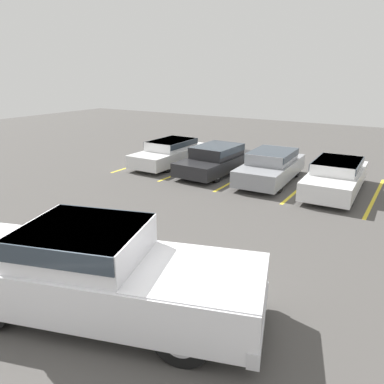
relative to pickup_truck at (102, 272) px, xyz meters
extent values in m
plane|color=#4C4947|center=(-0.08, -0.13, -0.89)|extent=(60.00, 60.00, 0.00)
cube|color=yellow|center=(-7.18, 10.34, -0.88)|extent=(0.12, 5.29, 0.01)
cube|color=yellow|center=(-4.52, 10.34, -0.88)|extent=(0.12, 5.29, 0.01)
cube|color=yellow|center=(-1.87, 10.34, -0.88)|extent=(0.12, 5.29, 0.01)
cube|color=yellow|center=(0.79, 10.34, -0.88)|extent=(0.12, 5.29, 0.01)
cube|color=yellow|center=(3.45, 10.34, -0.88)|extent=(0.12, 5.29, 0.01)
cube|color=silver|center=(-0.01, 0.00, -0.17)|extent=(6.27, 3.71, 0.88)
cube|color=silver|center=(-0.30, -0.09, 0.58)|extent=(2.60, 2.40, 0.61)
cube|color=#2D3842|center=(-0.30, -0.09, 0.72)|extent=(2.57, 2.45, 0.33)
cube|color=silver|center=(1.77, 0.56, 0.23)|extent=(2.68, 2.50, 0.13)
cube|color=silver|center=(2.74, 0.87, -0.49)|extent=(0.81, 2.01, 0.28)
cylinder|color=black|center=(1.44, 1.31, -0.43)|extent=(0.98, 0.60, 0.92)
cylinder|color=#ADADB2|center=(1.44, 1.31, -0.43)|extent=(0.59, 0.49, 0.51)
cylinder|color=black|center=(1.93, -0.24, -0.43)|extent=(0.98, 0.60, 0.92)
cylinder|color=#ADADB2|center=(1.93, -0.24, -0.43)|extent=(0.59, 0.49, 0.51)
cylinder|color=black|center=(-1.96, 0.23, -0.43)|extent=(0.98, 0.60, 0.92)
cylinder|color=#ADADB2|center=(-1.96, 0.23, -0.43)|extent=(0.59, 0.49, 0.51)
cube|color=silver|center=(-5.81, 10.47, -0.41)|extent=(1.74, 4.66, 0.59)
cube|color=silver|center=(-5.81, 10.56, 0.10)|extent=(1.53, 2.43, 0.43)
cube|color=#2D3842|center=(-5.81, 10.56, 0.19)|extent=(1.59, 2.38, 0.26)
cylinder|color=black|center=(-5.07, 9.12, -0.56)|extent=(0.23, 0.65, 0.65)
cylinder|color=#ADADB2|center=(-5.07, 9.12, -0.56)|extent=(0.24, 0.36, 0.36)
cylinder|color=black|center=(-6.54, 9.11, -0.56)|extent=(0.23, 0.65, 0.65)
cylinder|color=#ADADB2|center=(-6.54, 9.11, -0.56)|extent=(0.24, 0.36, 0.36)
cylinder|color=black|center=(-5.08, 11.82, -0.56)|extent=(0.23, 0.65, 0.65)
cylinder|color=#ADADB2|center=(-5.08, 11.82, -0.56)|extent=(0.24, 0.36, 0.36)
cylinder|color=black|center=(-6.55, 11.82, -0.56)|extent=(0.23, 0.65, 0.65)
cylinder|color=#ADADB2|center=(-6.55, 11.82, -0.56)|extent=(0.24, 0.36, 0.36)
cube|color=#232326|center=(-3.15, 10.21, -0.42)|extent=(1.96, 4.43, 0.57)
cube|color=#232326|center=(-3.14, 10.29, 0.11)|extent=(1.66, 2.33, 0.49)
cube|color=#2D3842|center=(-3.14, 10.29, 0.21)|extent=(1.73, 2.29, 0.30)
cylinder|color=black|center=(-2.43, 8.91, -0.55)|extent=(0.26, 0.68, 0.67)
cylinder|color=#ADADB2|center=(-2.43, 8.91, -0.55)|extent=(0.26, 0.38, 0.37)
cylinder|color=black|center=(-3.96, 8.97, -0.55)|extent=(0.26, 0.68, 0.67)
cylinder|color=#ADADB2|center=(-3.96, 8.97, -0.55)|extent=(0.26, 0.38, 0.37)
cylinder|color=black|center=(-2.33, 11.44, -0.55)|extent=(0.26, 0.68, 0.67)
cylinder|color=#ADADB2|center=(-2.33, 11.44, -0.55)|extent=(0.26, 0.38, 0.37)
cylinder|color=black|center=(-3.86, 11.50, -0.55)|extent=(0.26, 0.68, 0.67)
cylinder|color=#ADADB2|center=(-3.86, 11.50, -0.55)|extent=(0.26, 0.38, 0.37)
cube|color=gray|center=(-0.57, 10.23, -0.38)|extent=(1.95, 4.51, 0.64)
cube|color=gray|center=(-0.58, 10.32, 0.17)|extent=(1.64, 2.38, 0.46)
cube|color=#2D3842|center=(-0.58, 10.32, 0.26)|extent=(1.71, 2.33, 0.28)
cylinder|color=black|center=(0.25, 8.98, -0.55)|extent=(0.23, 0.69, 0.68)
cylinder|color=#ADADB2|center=(0.25, 8.98, -0.55)|extent=(0.23, 0.38, 0.37)
cylinder|color=black|center=(-1.27, 8.91, -0.55)|extent=(0.23, 0.69, 0.68)
cylinder|color=#ADADB2|center=(-1.27, 8.91, -0.55)|extent=(0.23, 0.38, 0.37)
cylinder|color=black|center=(0.13, 11.55, -0.55)|extent=(0.23, 0.69, 0.68)
cylinder|color=#ADADB2|center=(0.13, 11.55, -0.55)|extent=(0.23, 0.38, 0.37)
cylinder|color=black|center=(-1.39, 11.48, -0.55)|extent=(0.23, 0.69, 0.68)
cylinder|color=#ADADB2|center=(-1.39, 11.48, -0.55)|extent=(0.23, 0.38, 0.37)
cube|color=silver|center=(2.03, 10.15, -0.39)|extent=(1.89, 4.67, 0.65)
cube|color=silver|center=(2.03, 10.24, 0.13)|extent=(1.61, 2.45, 0.40)
cube|color=#2D3842|center=(2.03, 10.24, 0.21)|extent=(1.68, 2.40, 0.24)
cylinder|color=black|center=(2.82, 8.84, -0.58)|extent=(0.25, 0.62, 0.62)
cylinder|color=#ADADB2|center=(2.82, 8.84, -0.58)|extent=(0.25, 0.35, 0.34)
cylinder|color=black|center=(1.34, 8.79, -0.58)|extent=(0.25, 0.62, 0.62)
cylinder|color=#ADADB2|center=(1.34, 8.79, -0.58)|extent=(0.25, 0.35, 0.34)
cylinder|color=black|center=(2.72, 11.51, -0.58)|extent=(0.25, 0.62, 0.62)
cylinder|color=#ADADB2|center=(2.72, 11.51, -0.58)|extent=(0.25, 0.35, 0.34)
cylinder|color=black|center=(1.25, 11.46, -0.58)|extent=(0.25, 0.62, 0.62)
cylinder|color=#ADADB2|center=(1.25, 11.46, -0.58)|extent=(0.25, 0.35, 0.34)
cube|color=#B7B2A8|center=(-3.24, 13.49, -0.82)|extent=(1.88, 0.20, 0.14)
camera|label=1|loc=(4.61, -4.27, 3.52)|focal=35.00mm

